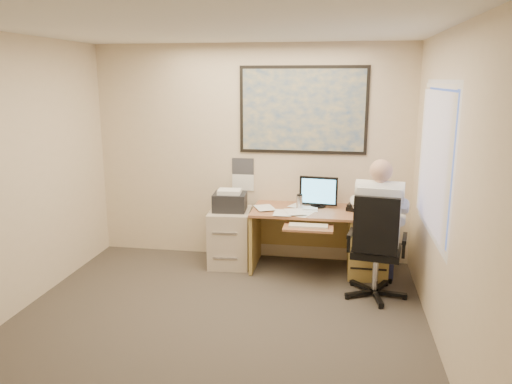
% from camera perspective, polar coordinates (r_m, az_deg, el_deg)
% --- Properties ---
extents(room_shell, '(4.00, 4.50, 2.70)m').
position_cam_1_polar(room_shell, '(4.15, -6.04, -0.14)').
color(room_shell, '#3B352E').
rests_on(room_shell, ground).
extents(desk, '(1.60, 0.97, 1.12)m').
position_cam_1_polar(desk, '(6.08, 10.37, -4.93)').
color(desk, '#9F6744').
rests_on(desk, ground).
extents(world_map, '(1.56, 0.03, 1.06)m').
position_cam_1_polar(world_map, '(6.16, 5.39, 9.29)').
color(world_map, '#1E4C93').
rests_on(world_map, room_shell).
extents(wall_calendar, '(0.28, 0.01, 0.42)m').
position_cam_1_polar(wall_calendar, '(6.37, -1.51, 2.02)').
color(wall_calendar, white).
rests_on(wall_calendar, room_shell).
extents(window_blinds, '(0.06, 1.40, 1.30)m').
position_cam_1_polar(window_blinds, '(4.84, 19.84, 3.42)').
color(window_blinds, '#EFE8CF').
rests_on(window_blinds, room_shell).
extents(filing_cabinet, '(0.54, 0.63, 0.96)m').
position_cam_1_polar(filing_cabinet, '(6.23, -2.96, -4.61)').
color(filing_cabinet, '#C4B39E').
rests_on(filing_cabinet, ground).
extents(office_chair, '(0.78, 0.78, 1.14)m').
position_cam_1_polar(office_chair, '(5.45, 13.63, -8.42)').
color(office_chair, black).
rests_on(office_chair, ground).
extents(person, '(0.74, 0.97, 1.47)m').
position_cam_1_polar(person, '(5.40, 13.71, -4.10)').
color(person, white).
rests_on(person, office_chair).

